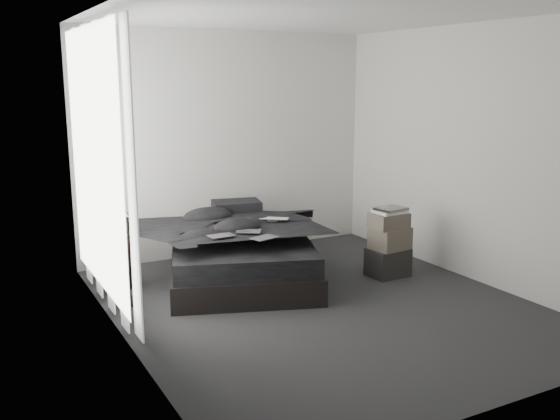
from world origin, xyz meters
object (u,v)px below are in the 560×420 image
side_stand (114,253)px  box_lower (388,262)px  laptop (273,214)px  bed (241,268)px

side_stand → box_lower: size_ratio=1.81×
side_stand → laptop: bearing=-15.8°
bed → side_stand: 1.30m
laptop → box_lower: size_ratio=0.74×
laptop → side_stand: size_ratio=0.41×
bed → laptop: size_ratio=6.24×
box_lower → laptop: bearing=153.9°
bed → box_lower: bearing=-3.4°
bed → laptop: laptop is taller
laptop → box_lower: 1.33m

